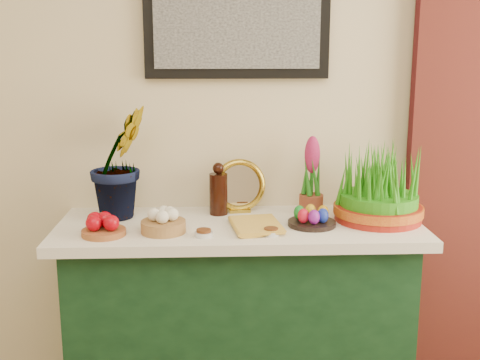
# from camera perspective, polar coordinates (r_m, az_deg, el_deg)

# --- Properties ---
(sideboard) EXTENTS (1.30, 0.45, 0.85)m
(sideboard) POSITION_cam_1_polar(r_m,az_deg,el_deg) (2.51, -0.05, -14.29)
(sideboard) COLOR #163D1F
(sideboard) RESTS_ON ground
(tablecloth) EXTENTS (1.40, 0.55, 0.04)m
(tablecloth) POSITION_cam_1_polar(r_m,az_deg,el_deg) (2.34, -0.05, -4.52)
(tablecloth) COLOR white
(tablecloth) RESTS_ON sideboard
(hyacinth_green) EXTENTS (0.39, 0.38, 0.59)m
(hyacinth_green) POSITION_cam_1_polar(r_m,az_deg,el_deg) (2.40, -11.37, 3.37)
(hyacinth_green) COLOR #226F19
(hyacinth_green) RESTS_ON tablecloth
(apple_bowl) EXTENTS (0.20, 0.20, 0.08)m
(apple_bowl) POSITION_cam_1_polar(r_m,az_deg,el_deg) (2.23, -12.82, -4.31)
(apple_bowl) COLOR brown
(apple_bowl) RESTS_ON tablecloth
(garlic_basket) EXTENTS (0.22, 0.22, 0.09)m
(garlic_basket) POSITION_cam_1_polar(r_m,az_deg,el_deg) (2.22, -7.29, -4.00)
(garlic_basket) COLOR #A67E43
(garlic_basket) RESTS_ON tablecloth
(vinegar_cruet) EXTENTS (0.07, 0.07, 0.21)m
(vinegar_cruet) POSITION_cam_1_polar(r_m,az_deg,el_deg) (2.43, -2.06, -1.10)
(vinegar_cruet) COLOR black
(vinegar_cruet) RESTS_ON tablecloth
(mirror) EXTENTS (0.22, 0.08, 0.22)m
(mirror) POSITION_cam_1_polar(r_m,az_deg,el_deg) (2.47, -0.06, -0.60)
(mirror) COLOR gold
(mirror) RESTS_ON tablecloth
(book) EXTENTS (0.19, 0.25, 0.03)m
(book) POSITION_cam_1_polar(r_m,az_deg,el_deg) (2.24, -0.68, -4.37)
(book) COLOR gold
(book) RESTS_ON tablecloth
(spice_dish_left) EXTENTS (0.07, 0.07, 0.03)m
(spice_dish_left) POSITION_cam_1_polar(r_m,az_deg,el_deg) (2.17, -3.46, -5.06)
(spice_dish_left) COLOR silver
(spice_dish_left) RESTS_ON tablecloth
(spice_dish_right) EXTENTS (0.06, 0.06, 0.03)m
(spice_dish_right) POSITION_cam_1_polar(r_m,az_deg,el_deg) (2.18, 2.96, -4.93)
(spice_dish_right) COLOR silver
(spice_dish_right) RESTS_ON tablecloth
(egg_plate) EXTENTS (0.23, 0.23, 0.08)m
(egg_plate) POSITION_cam_1_polar(r_m,az_deg,el_deg) (2.30, 6.84, -3.65)
(egg_plate) COLOR black
(egg_plate) RESTS_ON tablecloth
(hyacinth_pink) EXTENTS (0.10, 0.10, 0.32)m
(hyacinth_pink) POSITION_cam_1_polar(r_m,az_deg,el_deg) (2.44, 6.81, 0.07)
(hyacinth_pink) COLOR brown
(hyacinth_pink) RESTS_ON tablecloth
(wheatgrass_sabzeh) EXTENTS (0.35, 0.35, 0.29)m
(wheatgrass_sabzeh) POSITION_cam_1_polar(r_m,az_deg,el_deg) (2.40, 13.05, -0.86)
(wheatgrass_sabzeh) COLOR maroon
(wheatgrass_sabzeh) RESTS_ON tablecloth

